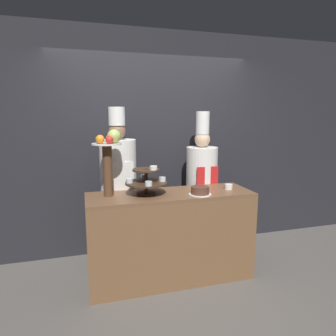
# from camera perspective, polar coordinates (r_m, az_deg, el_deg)

# --- Properties ---
(ground_plane) EXTENTS (14.00, 14.00, 0.00)m
(ground_plane) POSITION_cam_1_polar(r_m,az_deg,el_deg) (3.28, 1.95, -22.38)
(ground_plane) COLOR #5B5651
(wall_back) EXTENTS (10.00, 0.06, 2.80)m
(wall_back) POSITION_cam_1_polar(r_m,az_deg,el_deg) (3.88, -3.05, 4.68)
(wall_back) COLOR #232328
(wall_back) RESTS_ON ground_plane
(buffet_counter) EXTENTS (1.74, 0.56, 0.96)m
(buffet_counter) POSITION_cam_1_polar(r_m,az_deg,el_deg) (3.30, 0.49, -12.85)
(buffet_counter) COLOR brown
(buffet_counter) RESTS_ON ground_plane
(tiered_stand) EXTENTS (0.43, 0.43, 0.31)m
(tiered_stand) POSITION_cam_1_polar(r_m,az_deg,el_deg) (3.06, -4.14, -2.37)
(tiered_stand) COLOR #3D2819
(tiered_stand) RESTS_ON buffet_counter
(fruit_pedestal) EXTENTS (0.29, 0.29, 0.67)m
(fruit_pedestal) POSITION_cam_1_polar(r_m,az_deg,el_deg) (3.01, -11.28, 2.75)
(fruit_pedestal) COLOR brown
(fruit_pedestal) RESTS_ON buffet_counter
(cake_round) EXTENTS (0.23, 0.23, 0.08)m
(cake_round) POSITION_cam_1_polar(r_m,az_deg,el_deg) (3.09, 6.13, -4.35)
(cake_round) COLOR white
(cake_round) RESTS_ON buffet_counter
(cup_white) EXTENTS (0.09, 0.09, 0.05)m
(cup_white) POSITION_cam_1_polar(r_m,az_deg,el_deg) (3.37, 11.46, -3.50)
(cup_white) COLOR white
(cup_white) RESTS_ON buffet_counter
(chef_left) EXTENTS (0.41, 0.41, 1.85)m
(chef_left) POSITION_cam_1_polar(r_m,az_deg,el_deg) (3.48, -9.39, -2.45)
(chef_left) COLOR #28282D
(chef_left) RESTS_ON ground_plane
(chef_center_left) EXTENTS (0.38, 0.38, 1.81)m
(chef_center_left) POSITION_cam_1_polar(r_m,az_deg,el_deg) (3.74, 6.41, -2.46)
(chef_center_left) COLOR black
(chef_center_left) RESTS_ON ground_plane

